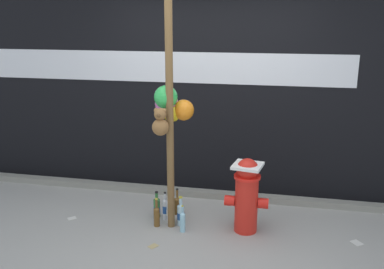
{
  "coord_description": "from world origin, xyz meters",
  "views": [
    {
      "loc": [
        0.84,
        -3.68,
        2.22
      ],
      "look_at": [
        -0.0,
        0.42,
        1.06
      ],
      "focal_mm": 39.81,
      "sensor_mm": 36.0,
      "label": 1
    }
  ],
  "objects_px": {
    "bottle_5": "(157,215)",
    "bottle_6": "(165,209)",
    "fire_hydrant": "(247,194)",
    "bottle_2": "(183,221)",
    "bottle_0": "(177,205)",
    "bottle_4": "(170,210)",
    "memorial_post": "(169,84)",
    "bottle_1": "(181,214)",
    "bottle_3": "(157,207)"
  },
  "relations": [
    {
      "from": "bottle_1",
      "to": "fire_hydrant",
      "type": "bearing_deg",
      "value": 1.75
    },
    {
      "from": "fire_hydrant",
      "to": "bottle_0",
      "type": "distance_m",
      "value": 0.9
    },
    {
      "from": "fire_hydrant",
      "to": "bottle_2",
      "type": "height_order",
      "value": "fire_hydrant"
    },
    {
      "from": "bottle_0",
      "to": "bottle_2",
      "type": "xyz_separation_m",
      "value": [
        0.15,
        -0.4,
        0.0
      ]
    },
    {
      "from": "bottle_4",
      "to": "bottle_1",
      "type": "bearing_deg",
      "value": -16.93
    },
    {
      "from": "memorial_post",
      "to": "bottle_5",
      "type": "height_order",
      "value": "memorial_post"
    },
    {
      "from": "memorial_post",
      "to": "bottle_0",
      "type": "distance_m",
      "value": 1.46
    },
    {
      "from": "bottle_2",
      "to": "bottle_4",
      "type": "distance_m",
      "value": 0.26
    },
    {
      "from": "bottle_2",
      "to": "bottle_4",
      "type": "bearing_deg",
      "value": 136.07
    },
    {
      "from": "bottle_5",
      "to": "bottle_2",
      "type": "bearing_deg",
      "value": -12.05
    },
    {
      "from": "bottle_3",
      "to": "bottle_6",
      "type": "bearing_deg",
      "value": -18.24
    },
    {
      "from": "bottle_0",
      "to": "bottle_3",
      "type": "xyz_separation_m",
      "value": [
        -0.21,
        -0.12,
        0.01
      ]
    },
    {
      "from": "memorial_post",
      "to": "bottle_4",
      "type": "xyz_separation_m",
      "value": [
        -0.02,
        0.02,
        -1.41
      ]
    },
    {
      "from": "bottle_4",
      "to": "bottle_6",
      "type": "height_order",
      "value": "bottle_4"
    },
    {
      "from": "fire_hydrant",
      "to": "bottle_0",
      "type": "relative_size",
      "value": 2.58
    },
    {
      "from": "bottle_0",
      "to": "bottle_5",
      "type": "relative_size",
      "value": 0.96
    },
    {
      "from": "bottle_0",
      "to": "bottle_4",
      "type": "distance_m",
      "value": 0.22
    },
    {
      "from": "fire_hydrant",
      "to": "bottle_1",
      "type": "xyz_separation_m",
      "value": [
        -0.71,
        -0.02,
        -0.29
      ]
    },
    {
      "from": "bottle_0",
      "to": "bottle_1",
      "type": "distance_m",
      "value": 0.28
    },
    {
      "from": "bottle_0",
      "to": "bottle_5",
      "type": "height_order",
      "value": "bottle_5"
    },
    {
      "from": "memorial_post",
      "to": "fire_hydrant",
      "type": "height_order",
      "value": "memorial_post"
    },
    {
      "from": "bottle_3",
      "to": "bottle_2",
      "type": "bearing_deg",
      "value": -36.95
    },
    {
      "from": "bottle_1",
      "to": "bottle_4",
      "type": "bearing_deg",
      "value": 163.07
    },
    {
      "from": "bottle_3",
      "to": "bottle_6",
      "type": "height_order",
      "value": "bottle_6"
    },
    {
      "from": "bottle_0",
      "to": "bottle_6",
      "type": "xyz_separation_m",
      "value": [
        -0.1,
        -0.16,
        0.01
      ]
    },
    {
      "from": "bottle_3",
      "to": "bottle_6",
      "type": "relative_size",
      "value": 0.95
    },
    {
      "from": "memorial_post",
      "to": "bottle_6",
      "type": "relative_size",
      "value": 8.91
    },
    {
      "from": "memorial_post",
      "to": "bottle_1",
      "type": "distance_m",
      "value": 1.43
    },
    {
      "from": "bottle_4",
      "to": "bottle_5",
      "type": "relative_size",
      "value": 1.18
    },
    {
      "from": "bottle_5",
      "to": "bottle_4",
      "type": "bearing_deg",
      "value": 43.18
    },
    {
      "from": "memorial_post",
      "to": "bottle_3",
      "type": "height_order",
      "value": "memorial_post"
    },
    {
      "from": "memorial_post",
      "to": "bottle_0",
      "type": "xyz_separation_m",
      "value": [
        0.01,
        0.24,
        -1.44
      ]
    },
    {
      "from": "bottle_0",
      "to": "bottle_1",
      "type": "relative_size",
      "value": 0.93
    },
    {
      "from": "bottle_4",
      "to": "bottle_6",
      "type": "bearing_deg",
      "value": 139.71
    },
    {
      "from": "memorial_post",
      "to": "bottle_2",
      "type": "height_order",
      "value": "memorial_post"
    },
    {
      "from": "bottle_1",
      "to": "bottle_5",
      "type": "distance_m",
      "value": 0.26
    },
    {
      "from": "bottle_1",
      "to": "bottle_4",
      "type": "height_order",
      "value": "bottle_4"
    },
    {
      "from": "bottle_3",
      "to": "bottle_5",
      "type": "distance_m",
      "value": 0.22
    },
    {
      "from": "bottle_0",
      "to": "bottle_3",
      "type": "relative_size",
      "value": 1.01
    },
    {
      "from": "bottle_1",
      "to": "bottle_4",
      "type": "distance_m",
      "value": 0.14
    },
    {
      "from": "bottle_1",
      "to": "bottle_6",
      "type": "xyz_separation_m",
      "value": [
        -0.2,
        0.1,
        -0.0
      ]
    },
    {
      "from": "memorial_post",
      "to": "fire_hydrant",
      "type": "xyz_separation_m",
      "value": [
        0.82,
        0.0,
        -1.13
      ]
    },
    {
      "from": "bottle_0",
      "to": "bottle_3",
      "type": "bearing_deg",
      "value": -149.42
    },
    {
      "from": "fire_hydrant",
      "to": "bottle_4",
      "type": "xyz_separation_m",
      "value": [
        -0.84,
        0.02,
        -0.28
      ]
    },
    {
      "from": "bottle_6",
      "to": "fire_hydrant",
      "type": "bearing_deg",
      "value": -4.95
    },
    {
      "from": "memorial_post",
      "to": "bottle_0",
      "type": "bearing_deg",
      "value": 87.41
    },
    {
      "from": "bottle_0",
      "to": "bottle_6",
      "type": "distance_m",
      "value": 0.19
    },
    {
      "from": "bottle_5",
      "to": "bottle_3",
      "type": "bearing_deg",
      "value": 105.72
    },
    {
      "from": "bottle_0",
      "to": "memorial_post",
      "type": "bearing_deg",
      "value": -92.59
    },
    {
      "from": "bottle_5",
      "to": "bottle_6",
      "type": "distance_m",
      "value": 0.18
    }
  ]
}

